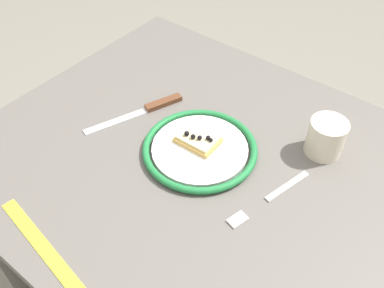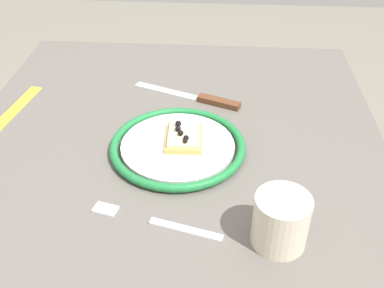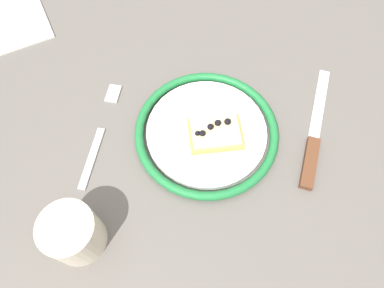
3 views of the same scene
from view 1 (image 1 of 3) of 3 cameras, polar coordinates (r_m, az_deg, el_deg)
name	(u,v)px [view 1 (image 1 of 3)]	position (r m, az deg, el deg)	size (l,w,h in m)	color
dining_table	(210,197)	(0.94, 2.46, -7.13)	(0.98, 0.78, 0.76)	#5B5651
plate	(200,149)	(0.88, 1.07, -0.65)	(0.24, 0.24, 0.02)	white
pizza_slice_near	(198,139)	(0.88, 0.83, 0.68)	(0.09, 0.07, 0.03)	tan
knife	(151,108)	(0.98, -5.58, 4.92)	(0.11, 0.23, 0.01)	silver
fork	(269,198)	(0.81, 10.43, -7.21)	(0.07, 0.20, 0.00)	silver
cup	(326,138)	(0.90, 17.66, 0.84)	(0.08, 0.08, 0.08)	beige
measuring_tape	(45,249)	(0.78, -19.29, -13.30)	(0.27, 0.02, 0.00)	yellow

